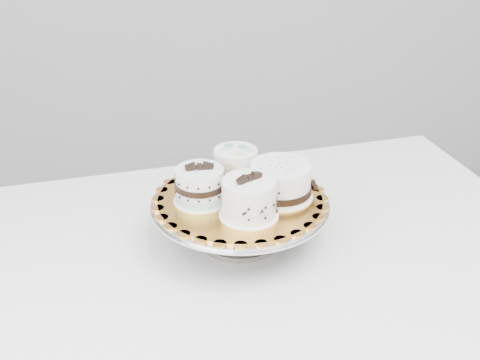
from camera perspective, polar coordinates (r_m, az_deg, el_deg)
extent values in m
cube|color=white|center=(1.26, 2.12, -6.93)|extent=(1.27, 0.88, 0.04)
cube|color=white|center=(1.75, -20.47, -12.97)|extent=(0.05, 0.05, 0.71)
cube|color=white|center=(1.95, 14.79, -7.34)|extent=(0.05, 0.05, 0.71)
cylinder|color=gray|center=(1.26, 0.01, -5.53)|extent=(0.17, 0.17, 0.01)
cylinder|color=gray|center=(1.24, 0.01, -4.07)|extent=(0.11, 0.11, 0.09)
cylinder|color=silver|center=(1.21, 0.01, -2.11)|extent=(0.35, 0.35, 0.01)
cylinder|color=silver|center=(1.22, 0.01, -2.23)|extent=(0.36, 0.36, 0.00)
cylinder|color=orange|center=(1.21, 0.01, -1.81)|extent=(0.35, 0.35, 0.00)
cylinder|color=white|center=(1.15, 0.86, -3.29)|extent=(0.11, 0.11, 0.00)
cylinder|color=white|center=(1.13, 0.87, -1.67)|extent=(0.14, 0.14, 0.07)
cylinder|color=white|center=(1.20, -3.77, -1.88)|extent=(0.11, 0.11, 0.00)
cylinder|color=white|center=(1.19, -3.82, -0.42)|extent=(0.10, 0.10, 0.07)
cylinder|color=#9FC9CA|center=(1.20, -3.78, -1.45)|extent=(0.10, 0.10, 0.02)
cylinder|color=black|center=(1.19, -3.82, -0.35)|extent=(0.10, 0.10, 0.01)
cylinder|color=white|center=(1.28, -0.41, 0.20)|extent=(0.10, 0.10, 0.00)
cylinder|color=white|center=(1.27, -0.42, 1.55)|extent=(0.11, 0.11, 0.06)
cylinder|color=white|center=(1.22, 3.79, -1.43)|extent=(0.13, 0.13, 0.00)
cylinder|color=white|center=(1.20, 3.84, 0.01)|extent=(0.15, 0.15, 0.07)
cylinder|color=black|center=(1.21, 3.81, -0.79)|extent=(0.13, 0.13, 0.01)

